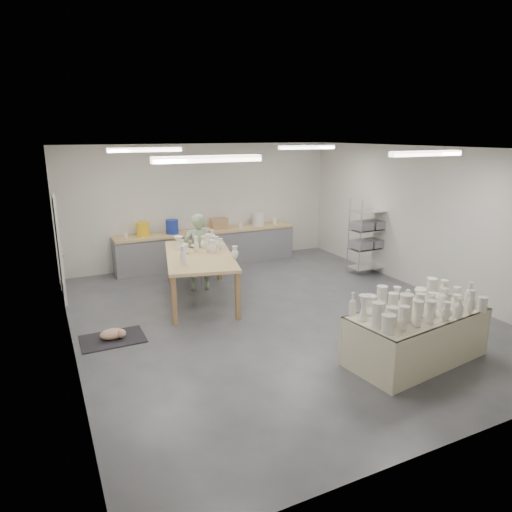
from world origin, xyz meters
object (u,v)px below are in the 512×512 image
work_table (200,253)px  red_stool (195,274)px  drying_table (416,333)px  potter (198,252)px

work_table → red_stool: work_table is taller
drying_table → red_stool: size_ratio=5.28×
work_table → red_stool: bearing=95.1°
work_table → potter: (0.10, 0.43, -0.11)m
drying_table → red_stool: bearing=104.2°
red_stool → potter: bearing=-90.0°
drying_table → red_stool: drying_table is taller
drying_table → red_stool: 4.98m
potter → red_stool: (0.00, 0.27, -0.56)m
drying_table → potter: 4.75m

